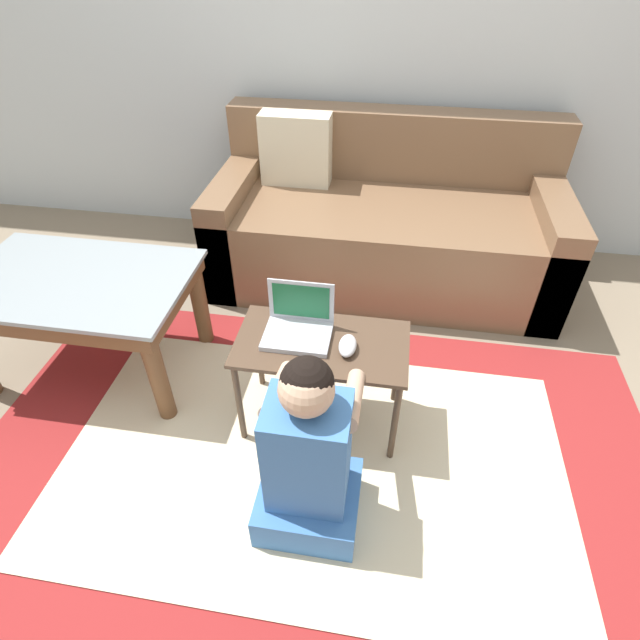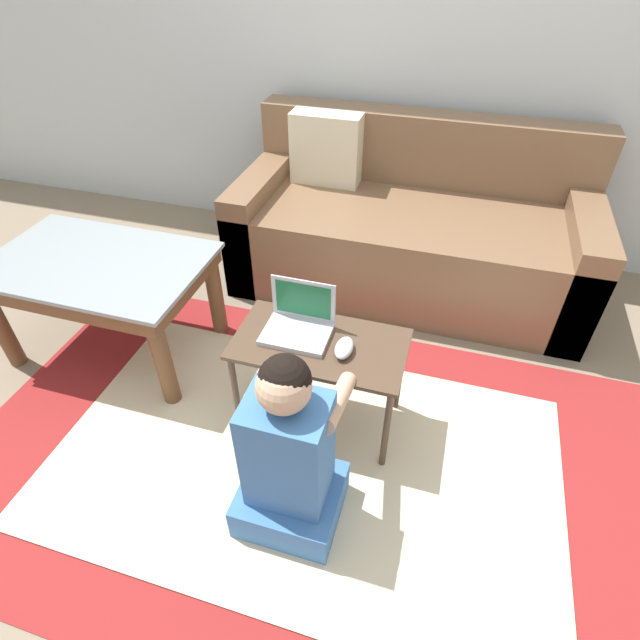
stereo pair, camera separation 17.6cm
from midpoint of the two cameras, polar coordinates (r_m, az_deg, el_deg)
ground_plane at (r=2.07m, az=1.63°, el=-11.22°), size 16.00×16.00×0.00m
wall_back at (r=2.84m, az=11.96°, el=31.98°), size 9.00×0.06×2.50m
area_rug at (r=1.94m, az=0.86°, el=-15.76°), size 2.57×1.55×0.01m
couch at (r=2.71m, az=11.99°, el=9.85°), size 1.75×0.81×0.81m
coffee_table at (r=2.27m, az=-21.83°, el=4.56°), size 0.90×0.57×0.48m
laptop_desk at (r=1.80m, az=2.80°, el=-3.97°), size 0.61×0.33×0.42m
laptop at (r=1.78m, az=0.32°, el=-0.75°), size 0.24×0.18×0.19m
computer_mouse at (r=1.72m, az=5.71°, el=-3.32°), size 0.06×0.11×0.04m
person_seated at (r=1.58m, az=-0.25°, el=-15.54°), size 0.33×0.43×0.72m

